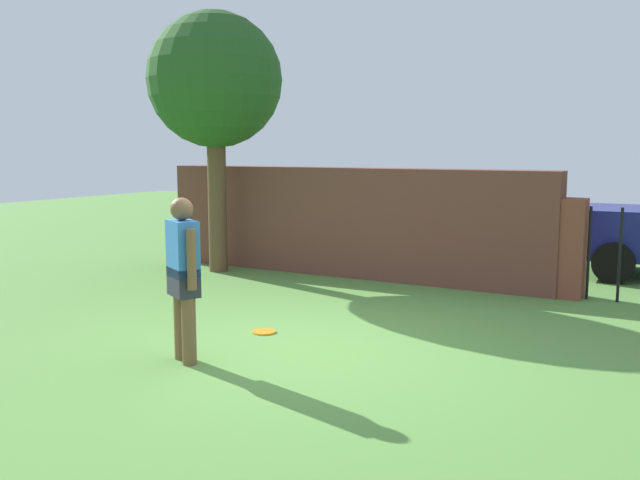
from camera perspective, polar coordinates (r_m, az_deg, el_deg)
name	(u,v)px	position (r m, az deg, el deg)	size (l,w,h in m)	color
ground_plane	(306,348)	(7.27, -1.20, -9.01)	(40.00, 40.00, 0.00)	#568C3D
brick_wall	(347,222)	(11.20, 2.29, 1.52)	(6.76, 0.50, 1.78)	brown
tree	(215,83)	(11.70, -8.80, 12.91)	(2.24, 2.24, 4.33)	brown
person	(183,272)	(6.74, -11.37, -2.63)	(0.48, 0.37, 1.62)	brown
frisbee_orange	(264,332)	(7.86, -4.71, -7.67)	(0.27, 0.27, 0.02)	orange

